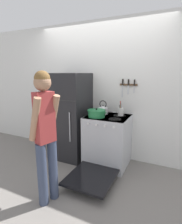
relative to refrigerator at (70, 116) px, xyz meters
name	(u,v)px	position (x,y,z in m)	size (l,w,h in m)	color
ground_plane	(99,153)	(0.47, 0.33, -0.81)	(14.00, 14.00, 0.00)	slate
wall_back	(100,91)	(0.47, 0.36, 0.47)	(10.00, 0.06, 2.55)	silver
refrigerator	(70,116)	(0.00, 0.00, 0.00)	(0.66, 0.68, 1.61)	black
stove_range	(107,141)	(0.77, -0.04, -0.36)	(0.72, 1.37, 0.89)	silver
dutch_oven_pot	(97,113)	(0.61, -0.13, 0.14)	(0.34, 0.30, 0.15)	#237A42
tea_kettle	(103,110)	(0.62, 0.13, 0.16)	(0.22, 0.18, 0.25)	silver
utensil_jar	(121,111)	(0.95, 0.14, 0.16)	(0.10, 0.10, 0.27)	silver
person	(45,131)	(0.42, -1.22, 0.13)	(0.32, 0.38, 1.64)	#38425B
wall_knife_strip	(128,85)	(1.02, 0.31, 0.61)	(0.31, 0.03, 0.33)	brown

